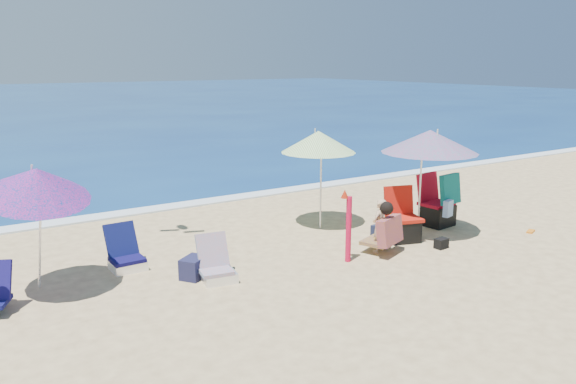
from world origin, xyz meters
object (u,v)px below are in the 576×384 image
furled_umbrella (348,222)px  chair_rainbow (217,269)px  camp_chair_right (439,207)px  camp_chair_left (402,225)px  umbrella_turquoise (430,141)px  umbrella_striped (319,142)px  person_center (383,228)px  chair_navy (126,258)px  umbrella_blue (36,183)px

furled_umbrella → chair_rainbow: (-2.15, 0.41, -0.48)m
camp_chair_right → furled_umbrella: bearing=-166.8°
chair_rainbow → camp_chair_left: bearing=-0.9°
umbrella_turquoise → chair_rainbow: bearing=179.6°
chair_rainbow → furled_umbrella: bearing=-10.7°
chair_rainbow → camp_chair_left: (3.69, -0.06, 0.11)m
umbrella_striped → person_center: size_ratio=2.06×
umbrella_turquoise → camp_chair_left: 1.60m
camp_chair_right → camp_chair_left: bearing=-166.3°
umbrella_striped → camp_chair_right: umbrella_striped is taller
umbrella_striped → chair_navy: size_ratio=2.78×
furled_umbrella → camp_chair_right: (2.81, 0.66, -0.27)m
chair_navy → furled_umbrella: bearing=-26.9°
umbrella_turquoise → umbrella_striped: bearing=131.9°
umbrella_blue → person_center: 5.42m
camp_chair_right → person_center: camp_chair_right is taller
camp_chair_right → chair_navy: bearing=171.0°
umbrella_turquoise → chair_navy: size_ratio=3.24×
umbrella_blue → camp_chair_right: size_ratio=1.82×
umbrella_turquoise → chair_rainbow: umbrella_turquoise is taller
chair_navy → person_center: 4.24m
chair_rainbow → person_center: (2.92, -0.41, 0.28)m
furled_umbrella → camp_chair_left: bearing=12.7°
umbrella_blue → chair_rainbow: 2.77m
umbrella_striped → camp_chair_left: (0.77, -1.57, -1.40)m
camp_chair_right → person_center: 2.15m
umbrella_striped → chair_navy: bearing=-175.3°
chair_rainbow → person_center: person_center is taller
chair_rainbow → camp_chair_right: 4.97m
umbrella_blue → camp_chair_right: 7.33m
umbrella_turquoise → camp_chair_right: umbrella_turquoise is taller
camp_chair_left → camp_chair_right: camp_chair_right is taller
umbrella_turquoise → camp_chair_left: umbrella_turquoise is taller
umbrella_turquoise → chair_navy: (-5.31, 1.22, -1.59)m
furled_umbrella → chair_navy: (-3.15, 1.60, -0.48)m
person_center → umbrella_blue: bearing=166.9°
umbrella_striped → chair_rainbow: 3.62m
chair_navy → umbrella_turquoise: bearing=-13.0°
umbrella_blue → camp_chair_left: umbrella_blue is taller
camp_chair_right → person_center: size_ratio=1.16×
umbrella_turquoise → camp_chair_right: bearing=23.3°
umbrella_striped → chair_navy: (-3.92, -0.32, -1.50)m
person_center → umbrella_turquoise: bearing=15.1°
furled_umbrella → camp_chair_left: (1.54, 0.35, -0.37)m
umbrella_striped → umbrella_blue: bearing=-172.0°
umbrella_blue → person_center: umbrella_blue is taller
umbrella_blue → camp_chair_left: size_ratio=2.01×
umbrella_turquoise → person_center: (-1.39, -0.37, -1.32)m
camp_chair_left → umbrella_blue: bearing=171.9°
chair_navy → camp_chair_left: camp_chair_left is taller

